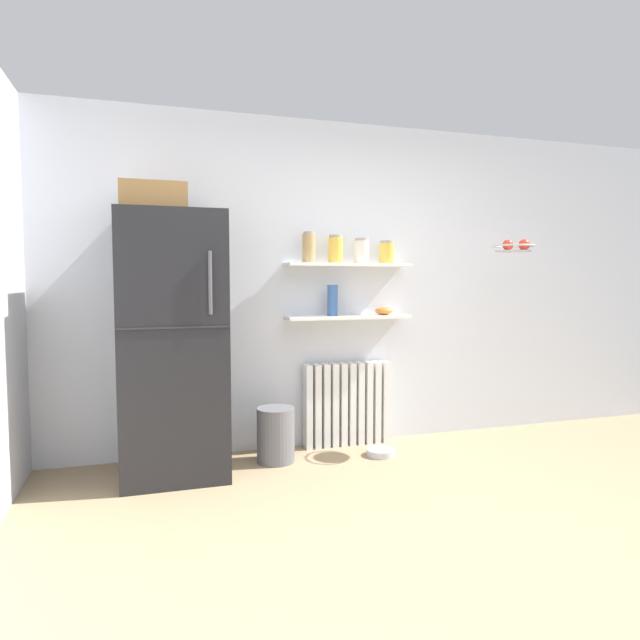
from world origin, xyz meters
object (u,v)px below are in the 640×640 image
at_px(trash_bin, 276,435).
at_px(storage_jar_2, 361,251).
at_px(storage_jar_3, 387,252).
at_px(radiator, 347,404).
at_px(pet_food_bowl, 381,452).
at_px(vase, 332,300).
at_px(refrigerator, 172,339).
at_px(storage_jar_0, 309,247).
at_px(shelf_bowl, 384,311).
at_px(storage_jar_1, 336,249).
at_px(hanging_fruit_basket, 514,247).

bearing_deg(trash_bin, storage_jar_2, 15.85).
bearing_deg(storage_jar_3, trash_bin, -167.58).
xyz_separation_m(radiator, trash_bin, (-0.65, -0.24, -0.13)).
bearing_deg(pet_food_bowl, trash_bin, 172.76).
bearing_deg(radiator, vase, -167.38).
distance_m(radiator, trash_bin, 0.71).
bearing_deg(refrigerator, storage_jar_0, 12.82).
xyz_separation_m(storage_jar_0, storage_jar_3, (0.66, -0.00, -0.03)).
bearing_deg(radiator, shelf_bowl, -5.54).
height_order(storage_jar_1, storage_jar_3, storage_jar_1).
relative_size(trash_bin, hanging_fruit_basket, 1.21).
relative_size(vase, shelf_bowl, 1.69).
xyz_separation_m(storage_jar_2, trash_bin, (-0.76, -0.21, -1.37)).
bearing_deg(storage_jar_0, storage_jar_2, -0.00).
xyz_separation_m(refrigerator, storage_jar_2, (1.49, 0.24, 0.64)).
xyz_separation_m(storage_jar_3, pet_food_bowl, (-0.18, -0.32, -1.54)).
bearing_deg(storage_jar_0, storage_jar_1, 0.00).
distance_m(refrigerator, storage_jar_3, 1.83).
relative_size(storage_jar_3, pet_food_bowl, 0.83).
bearing_deg(storage_jar_3, storage_jar_2, 180.00).
relative_size(refrigerator, storage_jar_0, 8.27).
distance_m(shelf_bowl, pet_food_bowl, 1.12).
xyz_separation_m(trash_bin, hanging_fruit_basket, (1.86, -0.23, 1.40)).
relative_size(radiator, shelf_bowl, 4.91).
distance_m(refrigerator, pet_food_bowl, 1.78).
relative_size(storage_jar_0, storage_jar_1, 1.09).
distance_m(storage_jar_0, storage_jar_2, 0.44).
distance_m(refrigerator, radiator, 1.53).
relative_size(radiator, hanging_fruit_basket, 2.14).
bearing_deg(shelf_bowl, vase, 180.00).
bearing_deg(storage_jar_2, radiator, 164.67).
bearing_deg(storage_jar_3, shelf_bowl, 180.00).
relative_size(storage_jar_1, shelf_bowl, 1.51).
xyz_separation_m(shelf_bowl, trash_bin, (-0.96, -0.21, -0.89)).
bearing_deg(storage_jar_2, hanging_fruit_basket, -22.07).
bearing_deg(storage_jar_2, pet_food_bowl, -82.39).
relative_size(vase, pet_food_bowl, 1.12).
bearing_deg(vase, radiator, 12.62).
bearing_deg(vase, storage_jar_3, 0.00).
relative_size(storage_jar_3, trash_bin, 0.45).
height_order(storage_jar_2, storage_jar_3, storage_jar_2).
relative_size(radiator, storage_jar_0, 2.99).
bearing_deg(storage_jar_3, hanging_fruit_basket, -26.82).
bearing_deg(hanging_fruit_basket, vase, 161.62).
bearing_deg(hanging_fruit_basket, radiator, 158.52).
relative_size(storage_jar_0, storage_jar_3, 1.30).
bearing_deg(hanging_fruit_basket, storage_jar_1, 161.31).
height_order(radiator, storage_jar_1, storage_jar_1).
height_order(storage_jar_1, shelf_bowl, storage_jar_1).
bearing_deg(hanging_fruit_basket, trash_bin, 172.87).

